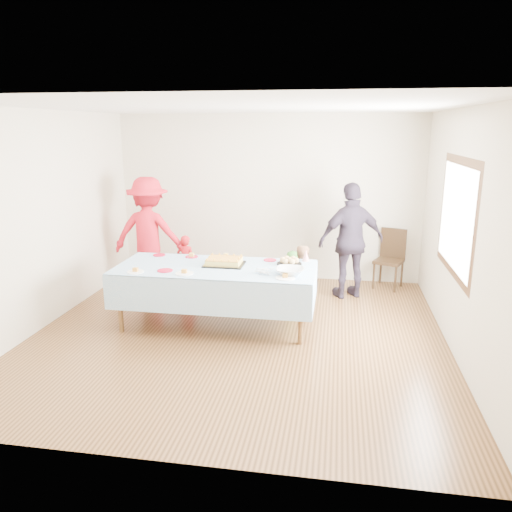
{
  "coord_description": "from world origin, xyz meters",
  "views": [
    {
      "loc": [
        1.15,
        -5.64,
        2.48
      ],
      "look_at": [
        0.17,
        0.3,
        0.92
      ],
      "focal_mm": 35.0,
      "sensor_mm": 36.0,
      "label": 1
    }
  ],
  "objects_px": {
    "adult_left": "(149,234)",
    "party_table": "(216,271)",
    "dining_chair": "(391,255)",
    "birthday_cake": "(224,262)"
  },
  "relations": [
    {
      "from": "adult_left",
      "to": "party_table",
      "type": "bearing_deg",
      "value": 133.24
    },
    {
      "from": "party_table",
      "to": "adult_left",
      "type": "relative_size",
      "value": 1.43
    },
    {
      "from": "dining_chair",
      "to": "birthday_cake",
      "type": "bearing_deg",
      "value": -117.45
    },
    {
      "from": "dining_chair",
      "to": "adult_left",
      "type": "relative_size",
      "value": 0.53
    },
    {
      "from": "party_table",
      "to": "adult_left",
      "type": "height_order",
      "value": "adult_left"
    },
    {
      "from": "birthday_cake",
      "to": "adult_left",
      "type": "xyz_separation_m",
      "value": [
        -1.48,
        1.24,
        0.06
      ]
    },
    {
      "from": "party_table",
      "to": "dining_chair",
      "type": "height_order",
      "value": "dining_chair"
    },
    {
      "from": "party_table",
      "to": "dining_chair",
      "type": "bearing_deg",
      "value": 40.66
    },
    {
      "from": "dining_chair",
      "to": "adult_left",
      "type": "xyz_separation_m",
      "value": [
        -3.74,
        -0.68,
        0.36
      ]
    },
    {
      "from": "birthday_cake",
      "to": "dining_chair",
      "type": "xyz_separation_m",
      "value": [
        2.26,
        1.91,
        -0.3
      ]
    }
  ]
}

